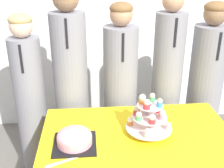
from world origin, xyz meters
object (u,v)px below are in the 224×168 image
cake_knife (60,163)px  student_3 (166,87)px  round_cake (74,138)px  student_4 (204,92)px  student_0 (30,100)px  student_1 (71,88)px  student_2 (120,95)px  cupcake_stand (149,116)px

cake_knife → student_3: (0.84, 0.86, 0.05)m
round_cake → student_4: 1.30m
student_0 → student_1: bearing=0.0°
student_2 → student_4: (0.74, 0.00, -0.00)m
student_2 → student_3: 0.40m
cake_knife → student_0: bearing=85.1°
cake_knife → student_0: student_0 is taller
round_cake → student_4: student_4 is taller
cupcake_stand → student_3: 0.66m
student_1 → student_3: bearing=-0.0°
student_4 → student_1: bearing=180.0°
round_cake → student_4: (1.10, 0.69, -0.05)m
cake_knife → student_4: size_ratio=0.16×
cupcake_stand → student_1: size_ratio=0.19×
cake_knife → student_3: bearing=20.9°
student_2 → student_4: 0.74m
round_cake → student_3: 1.02m
cupcake_stand → student_4: 0.87m
student_1 → student_2: bearing=-0.0°
cupcake_stand → student_0: size_ratio=0.22×
round_cake → cupcake_stand: bearing=10.8°
cake_knife → student_0: 0.91m
cake_knife → cupcake_stand: bearing=0.1°
student_1 → student_0: bearing=-180.0°
student_0 → student_1: size_ratio=0.87×
student_0 → student_4: student_4 is taller
student_4 → round_cake: bearing=-147.9°
student_0 → student_2: student_2 is taller
cake_knife → student_1: (0.03, 0.86, 0.08)m
round_cake → student_3: size_ratio=0.17×
cake_knife → student_4: (1.18, 0.86, -0.00)m
student_0 → student_2: bearing=0.0°
student_1 → cupcake_stand: bearing=-48.5°
cupcake_stand → student_2: size_ratio=0.21×
student_2 → round_cake: bearing=-117.6°
cupcake_stand → student_2: (-0.12, 0.60, -0.13)m
cake_knife → student_4: 1.46m
cupcake_stand → student_0: student_0 is taller
round_cake → student_2: 0.78m
cake_knife → student_2: 0.97m
student_1 → student_3: student_1 is taller
student_0 → student_3: 1.15m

